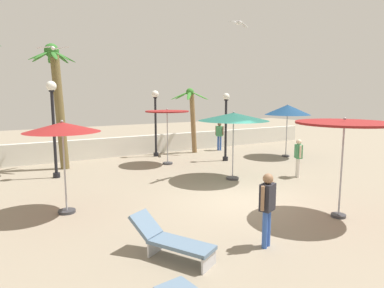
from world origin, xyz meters
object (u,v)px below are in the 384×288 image
lamp_post_2 (53,116)px  guest_1 (267,203)px  lamp_post_0 (155,114)px  seagull_1 (238,23)px  patio_umbrella_0 (62,129)px  patio_umbrella_2 (288,110)px  patio_umbrella_4 (344,127)px  patio_umbrella_3 (234,117)px  seagull_0 (53,48)px  guest_2 (298,154)px  lounge_chair_0 (171,240)px  lamp_post_1 (226,121)px  guest_0 (219,133)px  patio_umbrella_1 (167,115)px  palm_tree_2 (192,112)px  palm_tree_1 (57,94)px

lamp_post_2 → guest_1: (3.00, -9.19, -1.53)m
lamp_post_0 → seagull_1: (0.96, -5.90, 3.88)m
patio_umbrella_0 → guest_1: 5.92m
patio_umbrella_2 → patio_umbrella_4: (-5.64, -7.45, -0.03)m
patio_umbrella_3 → seagull_1: size_ratio=2.28×
lamp_post_0 → seagull_0: seagull_0 is taller
patio_umbrella_0 → guest_2: 9.21m
patio_umbrella_3 → lamp_post_2: lamp_post_2 is taller
patio_umbrella_3 → seagull_0: 6.94m
patio_umbrella_2 → lounge_chair_0: size_ratio=1.50×
guest_1 → seagull_1: seagull_1 is taller
patio_umbrella_4 → lamp_post_2: 10.70m
lamp_post_1 → guest_0: size_ratio=2.00×
patio_umbrella_1 → seagull_1: seagull_1 is taller
patio_umbrella_3 → guest_2: 3.17m
patio_umbrella_3 → guest_2: (2.54, -1.09, -1.56)m
patio_umbrella_0 → patio_umbrella_1: size_ratio=0.99×
patio_umbrella_0 → patio_umbrella_3: 6.57m
palm_tree_2 → lamp_post_0: 2.29m
lamp_post_2 → seagull_0: seagull_0 is taller
patio_umbrella_3 → lamp_post_0: bearing=94.7°
patio_umbrella_0 → guest_1: (3.44, -4.60, -1.42)m
patio_umbrella_0 → lamp_post_2: (0.44, 4.59, 0.11)m
patio_umbrella_1 → patio_umbrella_0: bearing=-140.0°
patio_umbrella_1 → patio_umbrella_3: patio_umbrella_3 is taller
patio_umbrella_0 → patio_umbrella_4: (6.49, -4.23, 0.09)m
seagull_1 → guest_1: bearing=-122.0°
lounge_chair_0 → palm_tree_2: bearing=57.5°
lamp_post_1 → seagull_0: size_ratio=3.40×
lamp_post_0 → lamp_post_1: size_ratio=1.04×
patio_umbrella_2 → lamp_post_2: 11.77m
guest_2 → seagull_1: size_ratio=1.29×
lamp_post_1 → guest_0: lamp_post_1 is taller
patio_umbrella_3 → lamp_post_0: size_ratio=0.78×
patio_umbrella_2 → patio_umbrella_4: 9.34m
guest_0 → palm_tree_1: bearing=-176.3°
patio_umbrella_0 → guest_2: patio_umbrella_0 is taller
lamp_post_1 → seagull_1: bearing=-118.8°
lamp_post_1 → lamp_post_2: size_ratio=0.88×
palm_tree_2 → guest_1: (-4.87, -11.53, -1.39)m
palm_tree_2 → seagull_0: 9.62m
palm_tree_1 → guest_0: 9.60m
patio_umbrella_2 → patio_umbrella_4: size_ratio=1.03×
patio_umbrella_4 → lounge_chair_0: bearing=177.1°
patio_umbrella_1 → patio_umbrella_2: size_ratio=0.95×
palm_tree_1 → guest_2: (8.17, -6.61, -2.47)m
patio_umbrella_2 → seagull_1: 6.66m
guest_0 → seagull_0: bearing=-155.7°
palm_tree_2 → lamp_post_0: (-2.29, 0.04, -0.10)m
lounge_chair_0 → seagull_1: 9.52m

